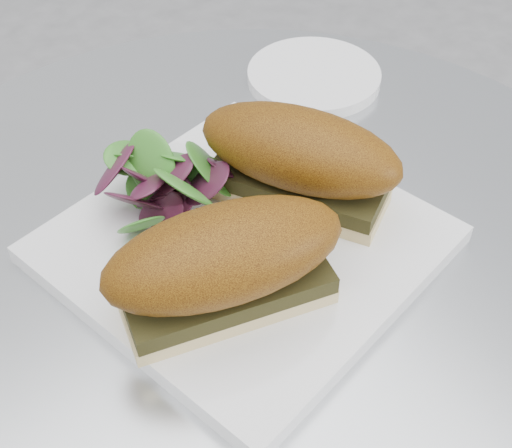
{
  "coord_description": "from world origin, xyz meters",
  "views": [
    {
      "loc": [
        -0.22,
        -0.3,
        1.14
      ],
      "look_at": [
        0.0,
        -0.0,
        0.77
      ],
      "focal_mm": 50.0,
      "sensor_mm": 36.0,
      "label": 1
    }
  ],
  "objects_px": {
    "saucer": "(314,76)",
    "sandwich_right": "(299,158)",
    "plate": "(244,244)",
    "sandwich_left": "(225,263)"
  },
  "relations": [
    {
      "from": "plate",
      "to": "sandwich_left",
      "type": "bearing_deg",
      "value": -136.59
    },
    {
      "from": "saucer",
      "to": "sandwich_right",
      "type": "bearing_deg",
      "value": -134.5
    },
    {
      "from": "plate",
      "to": "saucer",
      "type": "bearing_deg",
      "value": 37.03
    },
    {
      "from": "sandwich_right",
      "to": "saucer",
      "type": "bearing_deg",
      "value": 106.53
    },
    {
      "from": "saucer",
      "to": "plate",
      "type": "bearing_deg",
      "value": -142.97
    },
    {
      "from": "sandwich_left",
      "to": "saucer",
      "type": "bearing_deg",
      "value": 53.2
    },
    {
      "from": "sandwich_left",
      "to": "sandwich_right",
      "type": "height_order",
      "value": "same"
    },
    {
      "from": "plate",
      "to": "saucer",
      "type": "distance_m",
      "value": 0.25
    },
    {
      "from": "plate",
      "to": "sandwich_left",
      "type": "height_order",
      "value": "sandwich_left"
    },
    {
      "from": "sandwich_left",
      "to": "saucer",
      "type": "distance_m",
      "value": 0.32
    }
  ]
}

